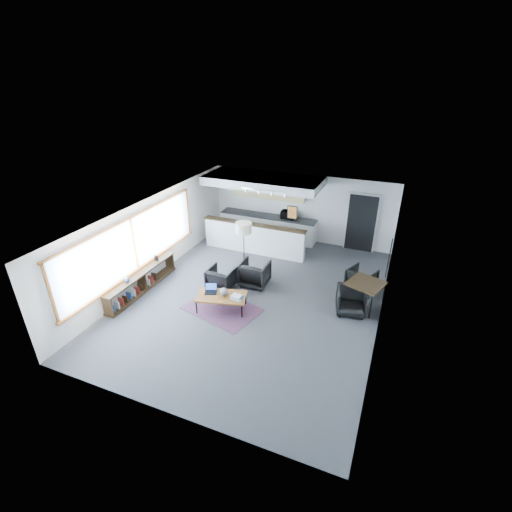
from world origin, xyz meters
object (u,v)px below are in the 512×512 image
at_px(dining_table, 366,285).
at_px(microwave, 288,214).
at_px(book_stack, 237,297).
at_px(armchair_left, 221,278).
at_px(ceramic_pot, 224,292).
at_px(dining_chair_far, 361,280).
at_px(armchair_right, 255,272).
at_px(dining_chair_near, 351,301).
at_px(laptop, 211,289).
at_px(floor_lamp, 244,230).
at_px(coffee_table, 221,297).

xyz_separation_m(dining_table, microwave, (-3.38, 3.44, 0.41)).
height_order(book_stack, dining_table, dining_table).
bearing_deg(armchair_left, ceramic_pot, 122.42).
xyz_separation_m(book_stack, dining_chair_far, (2.98, 2.52, -0.17)).
distance_m(ceramic_pot, armchair_right, 1.57).
distance_m(dining_chair_near, microwave, 5.02).
bearing_deg(laptop, armchair_right, 43.96).
relative_size(armchair_left, microwave, 1.42).
bearing_deg(dining_chair_far, dining_table, 125.10).
relative_size(laptop, book_stack, 1.13).
distance_m(ceramic_pot, armchair_left, 1.08).
height_order(ceramic_pot, armchair_left, armchair_left).
bearing_deg(floor_lamp, dining_chair_near, -13.91).
bearing_deg(armchair_left, coffee_table, 118.11).
xyz_separation_m(ceramic_pot, book_stack, (0.40, -0.01, -0.07)).
bearing_deg(book_stack, armchair_right, 94.51).
bearing_deg(ceramic_pot, dining_chair_far, 36.56).
bearing_deg(dining_chair_far, laptop, 55.53).
xyz_separation_m(laptop, microwave, (0.63, 5.03, 0.60)).
xyz_separation_m(armchair_right, floor_lamp, (-0.60, 0.53, 1.12)).
relative_size(floor_lamp, dining_chair_far, 2.73).
height_order(armchair_right, dining_chair_near, armchair_right).
height_order(dining_table, dining_chair_near, dining_table).
xyz_separation_m(dining_table, dining_chair_far, (-0.20, 0.90, -0.37)).
distance_m(coffee_table, laptop, 0.38).
xyz_separation_m(coffee_table, dining_table, (3.64, 1.66, 0.29)).
distance_m(dining_chair_far, microwave, 4.14).
relative_size(coffee_table, armchair_right, 1.76).
relative_size(armchair_left, dining_chair_far, 1.19).
height_order(floor_lamp, dining_chair_near, floor_lamp).
bearing_deg(ceramic_pot, dining_chair_near, 19.63).
distance_m(armchair_right, floor_lamp, 1.37).
distance_m(laptop, armchair_right, 1.68).
relative_size(armchair_left, armchair_right, 0.90).
height_order(dining_chair_near, microwave, microwave).
bearing_deg(floor_lamp, microwave, 80.06).
distance_m(dining_chair_near, dining_chair_far, 1.33).
bearing_deg(microwave, floor_lamp, -101.22).
bearing_deg(coffee_table, book_stack, -9.71).
bearing_deg(armchair_right, dining_chair_near, 171.54).
height_order(armchair_left, armchair_right, armchair_right).
relative_size(laptop, armchair_right, 0.48).
distance_m(book_stack, armchair_left, 1.33).
xyz_separation_m(laptop, dining_chair_near, (3.72, 1.15, -0.17)).
relative_size(armchair_right, microwave, 1.57).
xyz_separation_m(ceramic_pot, dining_table, (3.58, 1.60, 0.14)).
relative_size(ceramic_pot, microwave, 0.42).
xyz_separation_m(armchair_right, dining_chair_far, (3.10, 0.96, -0.10)).
bearing_deg(dining_chair_near, dining_chair_far, 73.15).
bearing_deg(book_stack, floor_lamp, 109.02).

